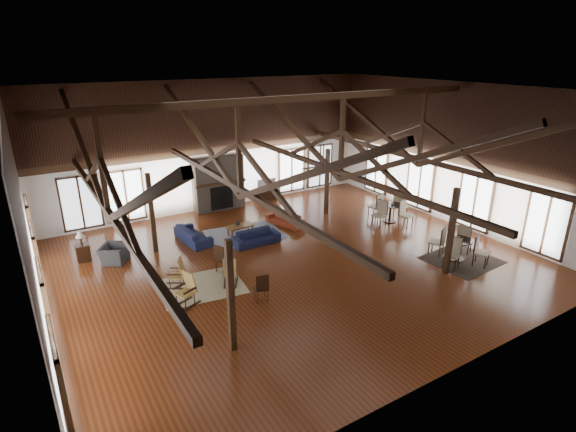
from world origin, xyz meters
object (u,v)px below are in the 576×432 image
sofa_navy_left (193,235)px  cafe_table_far (390,210)px  tv_console (266,194)px  sofa_orange (285,219)px  coffee_table (240,227)px  sofa_navy_front (256,237)px  cafe_table_near (459,246)px  armchair (114,254)px

sofa_navy_left → cafe_table_far: 8.61m
sofa_navy_left → tv_console: (5.03, 3.16, -0.02)m
sofa_orange → coffee_table: size_ratio=1.51×
sofa_navy_left → sofa_orange: size_ratio=1.17×
sofa_orange → cafe_table_far: cafe_table_far is taller
sofa_navy_left → tv_console: sofa_navy_left is taller
coffee_table → tv_console: 4.71m
sofa_navy_front → cafe_table_near: cafe_table_near is taller
coffee_table → cafe_table_far: cafe_table_far is taller
sofa_orange → cafe_table_far: (4.20, -2.10, 0.31)m
sofa_orange → tv_console: (0.98, 3.50, 0.03)m
cafe_table_near → cafe_table_far: size_ratio=0.97×
sofa_navy_left → cafe_table_far: (8.25, -2.44, 0.27)m
sofa_navy_left → armchair: (-3.08, -0.24, 0.02)m
armchair → sofa_navy_left: bearing=-52.3°
sofa_orange → cafe_table_near: bearing=12.4°
sofa_orange → cafe_table_near: (3.59, -6.26, 0.30)m
armchair → tv_console: bearing=-34.0°
cafe_table_far → tv_console: 6.46m
sofa_navy_left → cafe_table_far: bearing=-111.7°
cafe_table_near → armchair: bearing=149.3°
armchair → cafe_table_far: (11.33, -2.20, 0.25)m
sofa_orange → cafe_table_far: 4.70m
sofa_orange → tv_console: tv_console is taller
cafe_table_near → sofa_orange: bearing=119.8°
sofa_navy_left → coffee_table: 1.93m
coffee_table → tv_console: size_ratio=1.03×
sofa_orange → cafe_table_far: bearing=46.1°
sofa_orange → cafe_table_near: 7.23m
sofa_navy_left → cafe_table_near: 10.10m
sofa_orange → armchair: 7.13m
sofa_navy_front → armchair: armchair is taller
sofa_navy_front → sofa_orange: bearing=30.7°
sofa_navy_left → sofa_orange: 4.07m
sofa_navy_front → tv_console: bearing=57.9°
sofa_orange → tv_console: 3.63m
sofa_navy_front → coffee_table: (-0.15, 1.14, 0.09)m
cafe_table_far → tv_console: cafe_table_far is taller
sofa_navy_left → coffee_table: (1.89, -0.36, 0.07)m
sofa_orange → coffee_table: 2.16m
sofa_navy_left → armchair: bearing=89.1°
armchair → cafe_table_near: 12.47m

